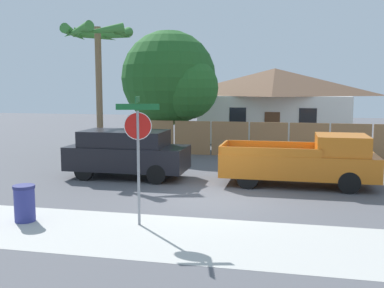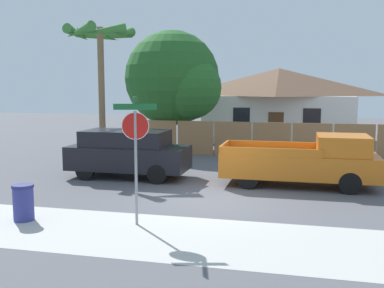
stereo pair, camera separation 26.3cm
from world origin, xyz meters
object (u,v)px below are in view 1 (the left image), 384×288
at_px(palm_tree, 98,45).
at_px(trash_bin, 25,203).
at_px(red_suv, 127,152).
at_px(stop_sign, 138,138).
at_px(oak_tree, 173,80).
at_px(orange_pickup, 305,161).
at_px(house, 274,103).

height_order(palm_tree, trash_bin, palm_tree).
distance_m(red_suv, trash_bin, 6.00).
bearing_deg(stop_sign, palm_tree, 105.96).
height_order(oak_tree, trash_bin, oak_tree).
distance_m(oak_tree, orange_pickup, 10.81).
bearing_deg(orange_pickup, stop_sign, -126.80).
relative_size(palm_tree, stop_sign, 1.89).
bearing_deg(oak_tree, palm_tree, -110.65).
bearing_deg(orange_pickup, oak_tree, 131.63).
height_order(oak_tree, red_suv, oak_tree).
bearing_deg(red_suv, stop_sign, -66.43).
distance_m(palm_tree, orange_pickup, 10.22).
relative_size(orange_pickup, stop_sign, 1.65).
height_order(red_suv, orange_pickup, orange_pickup).
bearing_deg(house, red_suv, -110.27).
height_order(house, orange_pickup, house).
bearing_deg(stop_sign, oak_tree, 87.55).
relative_size(house, palm_tree, 1.60).
distance_m(house, red_suv, 14.68).
relative_size(house, orange_pickup, 1.83).
bearing_deg(palm_tree, red_suv, -49.05).
distance_m(oak_tree, red_suv, 8.32).
distance_m(oak_tree, stop_sign, 13.75).
xyz_separation_m(palm_tree, trash_bin, (1.61, -8.50, -4.83)).
bearing_deg(red_suv, palm_tree, 131.23).
distance_m(house, orange_pickup, 13.88).
bearing_deg(palm_tree, oak_tree, 69.35).
bearing_deg(house, orange_pickup, -83.44).
distance_m(palm_tree, stop_sign, 9.86).
height_order(orange_pickup, stop_sign, stop_sign).
bearing_deg(house, stop_sign, -97.82).
bearing_deg(trash_bin, stop_sign, 6.66).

